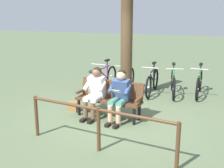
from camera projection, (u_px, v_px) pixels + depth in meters
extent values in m
plane|color=#566647|center=(117.00, 120.00, 7.00)|extent=(40.00, 40.00, 0.00)
cube|color=#51331E|center=(109.00, 100.00, 7.06)|extent=(1.65, 0.69, 0.05)
cube|color=#51331E|center=(112.00, 89.00, 7.16)|extent=(1.60, 0.39, 0.42)
cube|color=#51331E|center=(139.00, 99.00, 6.71)|extent=(0.12, 0.40, 0.05)
cube|color=#51331E|center=(81.00, 91.00, 7.34)|extent=(0.12, 0.40, 0.05)
cylinder|color=black|center=(134.00, 116.00, 6.67)|extent=(0.07, 0.07, 0.40)
cylinder|color=black|center=(79.00, 107.00, 7.27)|extent=(0.07, 0.07, 0.40)
cylinder|color=black|center=(139.00, 112.00, 6.97)|extent=(0.07, 0.07, 0.40)
cylinder|color=black|center=(86.00, 103.00, 7.56)|extent=(0.07, 0.07, 0.40)
cube|color=#334772|center=(121.00, 90.00, 6.87)|extent=(0.42, 0.36, 0.55)
sphere|color=#D8A884|center=(121.00, 76.00, 6.76)|extent=(0.21, 0.21, 0.21)
sphere|color=black|center=(122.00, 74.00, 6.77)|extent=(0.20, 0.20, 0.20)
cylinder|color=#4C8C7A|center=(122.00, 102.00, 6.71)|extent=(0.21, 0.42, 0.15)
cylinder|color=#D8A884|center=(118.00, 116.00, 6.61)|extent=(0.11, 0.11, 0.45)
cube|color=black|center=(116.00, 126.00, 6.57)|extent=(0.12, 0.23, 0.07)
cylinder|color=#334772|center=(128.00, 90.00, 6.67)|extent=(0.14, 0.32, 0.23)
cylinder|color=#4C8C7A|center=(114.00, 101.00, 6.79)|extent=(0.21, 0.42, 0.15)
cylinder|color=#D8A884|center=(110.00, 115.00, 6.69)|extent=(0.11, 0.11, 0.45)
cube|color=black|center=(108.00, 124.00, 6.65)|extent=(0.12, 0.23, 0.07)
cylinder|color=#334772|center=(111.00, 88.00, 6.83)|extent=(0.14, 0.32, 0.23)
cube|color=silver|center=(116.00, 91.00, 6.59)|extent=(0.22, 0.15, 0.09)
cube|color=white|center=(97.00, 87.00, 7.13)|extent=(0.42, 0.36, 0.55)
sphere|color=brown|center=(96.00, 73.00, 7.02)|extent=(0.21, 0.21, 0.21)
sphere|color=black|center=(97.00, 71.00, 7.04)|extent=(0.20, 0.20, 0.20)
cylinder|color=white|center=(97.00, 99.00, 6.97)|extent=(0.21, 0.42, 0.15)
cylinder|color=brown|center=(93.00, 112.00, 6.87)|extent=(0.11, 0.11, 0.45)
cube|color=black|center=(91.00, 121.00, 6.83)|extent=(0.12, 0.23, 0.07)
cylinder|color=white|center=(102.00, 87.00, 6.93)|extent=(0.14, 0.32, 0.23)
cylinder|color=white|center=(89.00, 98.00, 7.06)|extent=(0.21, 0.42, 0.15)
cylinder|color=brown|center=(85.00, 111.00, 6.95)|extent=(0.11, 0.11, 0.45)
cube|color=black|center=(83.00, 120.00, 6.91)|extent=(0.12, 0.23, 0.07)
cylinder|color=white|center=(87.00, 85.00, 7.09)|extent=(0.14, 0.32, 0.23)
cube|color=olive|center=(73.00, 107.00, 7.55)|extent=(0.33, 0.23, 0.24)
cylinder|color=#4C3823|center=(127.00, 42.00, 8.22)|extent=(0.33, 0.33, 3.22)
cylinder|color=slate|center=(95.00, 85.00, 8.62)|extent=(0.36, 0.36, 0.75)
cylinder|color=black|center=(95.00, 72.00, 8.52)|extent=(0.37, 0.37, 0.03)
torus|color=black|center=(197.00, 89.00, 8.33)|extent=(0.11, 0.66, 0.66)
cylinder|color=silver|center=(197.00, 89.00, 8.33)|extent=(0.05, 0.06, 0.06)
torus|color=black|center=(200.00, 81.00, 9.25)|extent=(0.11, 0.66, 0.66)
cylinder|color=silver|center=(200.00, 81.00, 9.25)|extent=(0.05, 0.06, 0.06)
cylinder|color=#337238|center=(200.00, 72.00, 8.69)|extent=(0.09, 0.63, 0.04)
cylinder|color=#337238|center=(199.00, 79.00, 8.67)|extent=(0.09, 0.60, 0.43)
cylinder|color=#337238|center=(200.00, 73.00, 8.87)|extent=(0.04, 0.04, 0.55)
cube|color=black|center=(201.00, 64.00, 8.80)|extent=(0.11, 0.23, 0.05)
cylinder|color=#B2B2B7|center=(199.00, 69.00, 8.27)|extent=(0.48, 0.07, 0.03)
torus|color=black|center=(174.00, 89.00, 8.35)|extent=(0.14, 0.66, 0.66)
cylinder|color=silver|center=(174.00, 89.00, 8.35)|extent=(0.06, 0.07, 0.06)
torus|color=black|center=(172.00, 80.00, 9.32)|extent=(0.14, 0.66, 0.66)
cylinder|color=silver|center=(172.00, 80.00, 9.32)|extent=(0.06, 0.07, 0.06)
cylinder|color=#337238|center=(174.00, 72.00, 8.73)|extent=(0.12, 0.63, 0.04)
cylinder|color=#337238|center=(173.00, 79.00, 8.71)|extent=(0.11, 0.60, 0.43)
cylinder|color=#337238|center=(173.00, 73.00, 8.93)|extent=(0.04, 0.04, 0.55)
cube|color=black|center=(174.00, 64.00, 8.85)|extent=(0.12, 0.23, 0.05)
cylinder|color=#B2B2B7|center=(175.00, 69.00, 8.30)|extent=(0.48, 0.09, 0.03)
torus|color=black|center=(148.00, 87.00, 8.50)|extent=(0.10, 0.66, 0.66)
cylinder|color=silver|center=(148.00, 87.00, 8.50)|extent=(0.05, 0.06, 0.06)
torus|color=black|center=(156.00, 79.00, 9.43)|extent=(0.10, 0.66, 0.66)
cylinder|color=silver|center=(156.00, 79.00, 9.43)|extent=(0.05, 0.06, 0.06)
cylinder|color=black|center=(153.00, 71.00, 8.86)|extent=(0.08, 0.63, 0.04)
cylinder|color=black|center=(152.00, 78.00, 8.84)|extent=(0.08, 0.60, 0.43)
cylinder|color=black|center=(154.00, 72.00, 9.05)|extent=(0.04, 0.04, 0.55)
cube|color=black|center=(154.00, 63.00, 8.98)|extent=(0.10, 0.22, 0.05)
cylinder|color=#B2B2B7|center=(150.00, 68.00, 8.45)|extent=(0.48, 0.06, 0.03)
torus|color=black|center=(122.00, 86.00, 8.67)|extent=(0.09, 0.66, 0.66)
cylinder|color=silver|center=(122.00, 86.00, 8.67)|extent=(0.05, 0.06, 0.06)
torus|color=black|center=(131.00, 78.00, 9.60)|extent=(0.09, 0.66, 0.66)
cylinder|color=silver|center=(131.00, 78.00, 9.60)|extent=(0.05, 0.06, 0.06)
cylinder|color=#B71414|center=(127.00, 69.00, 9.04)|extent=(0.07, 0.63, 0.04)
cylinder|color=#B71414|center=(126.00, 76.00, 9.02)|extent=(0.06, 0.60, 0.43)
cylinder|color=#B71414|center=(129.00, 71.00, 9.23)|extent=(0.04, 0.04, 0.55)
cube|color=black|center=(129.00, 62.00, 9.15)|extent=(0.10, 0.22, 0.05)
cylinder|color=#B2B2B7|center=(123.00, 67.00, 8.62)|extent=(0.48, 0.05, 0.03)
torus|color=black|center=(97.00, 83.00, 8.96)|extent=(0.17, 0.66, 0.66)
cylinder|color=silver|center=(97.00, 83.00, 8.96)|extent=(0.06, 0.07, 0.06)
torus|color=black|center=(112.00, 76.00, 9.85)|extent=(0.17, 0.66, 0.66)
cylinder|color=silver|center=(112.00, 76.00, 9.85)|extent=(0.06, 0.07, 0.06)
cylinder|color=#8C268C|center=(105.00, 67.00, 9.31)|extent=(0.14, 0.63, 0.04)
cylinder|color=#8C268C|center=(103.00, 74.00, 9.29)|extent=(0.14, 0.59, 0.43)
cylinder|color=#8C268C|center=(107.00, 69.00, 9.49)|extent=(0.04, 0.04, 0.55)
cube|color=black|center=(107.00, 60.00, 9.41)|extent=(0.12, 0.23, 0.05)
cylinder|color=#B2B2B7|center=(98.00, 65.00, 8.91)|extent=(0.48, 0.11, 0.03)
cylinder|color=#51331E|center=(178.00, 147.00, 4.78)|extent=(0.07, 0.07, 0.85)
cylinder|color=#51331E|center=(99.00, 129.00, 5.43)|extent=(0.07, 0.07, 0.85)
cylinder|color=#51331E|center=(36.00, 116.00, 6.08)|extent=(0.07, 0.07, 0.85)
cylinder|color=#51331E|center=(98.00, 110.00, 5.33)|extent=(2.88, 0.63, 0.06)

